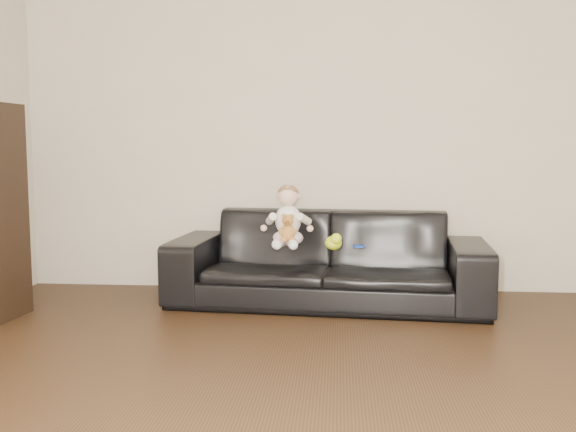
# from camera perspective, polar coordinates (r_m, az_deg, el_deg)

# --- Properties ---
(wall_back) EXTENTS (5.00, 0.00, 5.00)m
(wall_back) POSITION_cam_1_polar(r_m,az_deg,el_deg) (5.23, 3.72, 7.60)
(wall_back) COLOR beige
(wall_back) RESTS_ON ground
(sofa) EXTENTS (2.39, 1.10, 0.68)m
(sofa) POSITION_cam_1_polar(r_m,az_deg,el_deg) (4.80, 3.53, -3.77)
(sofa) COLOR black
(sofa) RESTS_ON floor
(baby) EXTENTS (0.30, 0.37, 0.44)m
(baby) POSITION_cam_1_polar(r_m,az_deg,el_deg) (4.65, -0.01, -0.31)
(baby) COLOR silver
(baby) RESTS_ON sofa
(teddy_bear) EXTENTS (0.11, 0.12, 0.19)m
(teddy_bear) POSITION_cam_1_polar(r_m,az_deg,el_deg) (4.52, -0.02, -1.09)
(teddy_bear) COLOR #A86F30
(teddy_bear) RESTS_ON sofa
(toy_green) EXTENTS (0.16, 0.18, 0.10)m
(toy_green) POSITION_cam_1_polar(r_m,az_deg,el_deg) (4.51, 4.06, -2.39)
(toy_green) COLOR #CDE91B
(toy_green) RESTS_ON sofa
(toy_rattle) EXTENTS (0.07, 0.07, 0.06)m
(toy_rattle) POSITION_cam_1_polar(r_m,az_deg,el_deg) (4.50, 4.08, -2.68)
(toy_rattle) COLOR red
(toy_rattle) RESTS_ON sofa
(toy_blue_disc) EXTENTS (0.11, 0.11, 0.01)m
(toy_blue_disc) POSITION_cam_1_polar(r_m,az_deg,el_deg) (4.67, 6.30, -2.68)
(toy_blue_disc) COLOR #183CC2
(toy_blue_disc) RESTS_ON sofa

